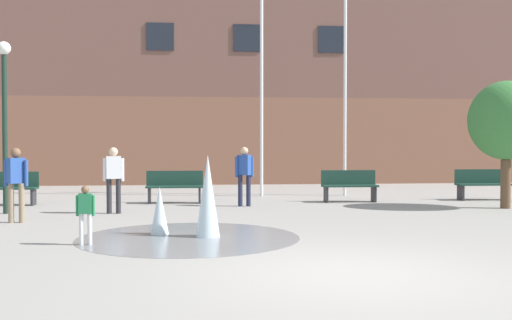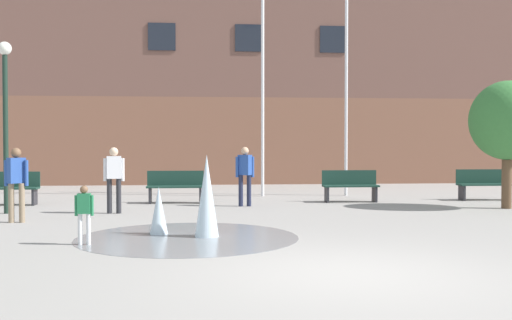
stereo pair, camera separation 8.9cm
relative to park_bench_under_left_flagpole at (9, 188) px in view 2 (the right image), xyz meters
name	(u,v)px [view 2 (the right image)]	position (x,y,z in m)	size (l,w,h in m)	color
ground_plane	(349,274)	(7.16, -9.29, -0.48)	(100.00, 100.00, 0.00)	gray
library_building	(243,94)	(7.16, 10.59, 3.50)	(36.00, 6.05, 7.95)	brown
splash_fountain	(192,209)	(5.09, -6.00, 0.02)	(3.97, 3.97, 1.48)	gray
park_bench_under_left_flagpole	(9,188)	(0.00, 0.00, 0.00)	(1.60, 0.44, 0.91)	#28282D
park_bench_center	(175,186)	(4.51, 0.17, 0.00)	(1.60, 0.44, 0.91)	#28282D
park_bench_under_right_flagpole	(350,185)	(9.51, 0.04, 0.00)	(1.60, 0.44, 0.91)	#28282D
park_bench_far_right	(484,184)	(13.62, 0.26, 0.00)	(1.60, 0.44, 0.91)	#28282D
adult_near_bench	(114,175)	(3.15, -2.24, 0.45)	(0.50, 0.26, 1.59)	#28282D
adult_watching	(245,171)	(6.40, -0.88, 0.45)	(0.50, 0.37, 1.59)	#1E233D
child_in_fountain	(84,210)	(3.32, -6.74, 0.10)	(0.31, 0.13, 0.99)	silver
teen_by_trashcan	(16,179)	(1.33, -3.74, 0.45)	(0.50, 0.38, 1.59)	#89755B
flagpole_left	(264,58)	(7.22, 2.17, 3.93)	(0.80, 0.10, 8.32)	silver
flagpole_right	(347,57)	(9.93, 2.17, 3.99)	(0.80, 0.10, 8.44)	silver
lamp_post_left_lane	(5,102)	(0.58, -2.03, 2.19)	(0.32, 0.32, 4.11)	#192D23
street_tree_near_building	(507,121)	(13.12, -2.03, 1.79)	(1.92, 1.92, 3.30)	brown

